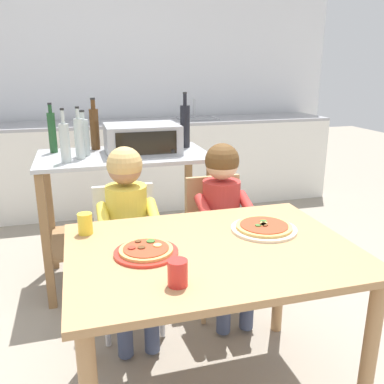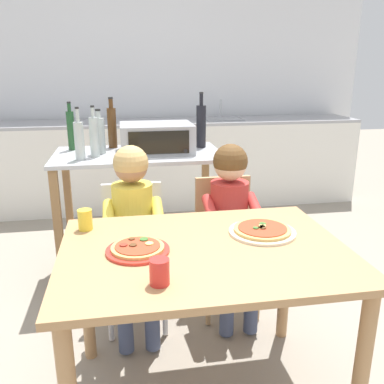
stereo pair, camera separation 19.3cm
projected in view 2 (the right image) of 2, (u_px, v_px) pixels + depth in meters
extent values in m
plane|color=gray|center=(170.00, 269.00, 3.11)|extent=(12.75, 12.75, 0.00)
cube|color=silver|center=(147.00, 77.00, 4.58)|extent=(4.95, 0.12, 2.70)
cube|color=silver|center=(152.00, 165.00, 4.46)|extent=(4.46, 0.60, 0.89)
cube|color=#9E9EA3|center=(151.00, 122.00, 4.32)|extent=(4.46, 0.60, 0.03)
cube|color=gray|center=(223.00, 119.00, 4.45)|extent=(0.40, 0.33, 0.02)
cylinder|color=#B7BABF|center=(221.00, 109.00, 4.53)|extent=(0.02, 0.02, 0.20)
cube|color=#B7BABF|center=(138.00, 155.00, 2.80)|extent=(1.13, 0.64, 0.02)
cube|color=olive|center=(141.00, 233.00, 2.96)|extent=(1.04, 0.59, 0.02)
cube|color=olive|center=(59.00, 237.00, 2.58)|extent=(0.05, 0.05, 0.88)
cube|color=olive|center=(222.00, 227.00, 2.75)|extent=(0.05, 0.05, 0.88)
cube|color=olive|center=(69.00, 208.00, 3.11)|extent=(0.05, 0.05, 0.88)
cube|color=olive|center=(205.00, 201.00, 3.28)|extent=(0.05, 0.05, 0.88)
cube|color=#999BA0|center=(157.00, 138.00, 2.79)|extent=(0.48, 0.37, 0.19)
cube|color=black|center=(159.00, 143.00, 2.62)|extent=(0.39, 0.01, 0.15)
cylinder|color=black|center=(185.00, 151.00, 2.66)|extent=(0.02, 0.01, 0.02)
cylinder|color=#ADB7B2|center=(99.00, 136.00, 2.74)|extent=(0.08, 0.08, 0.24)
cylinder|color=#ADB7B2|center=(98.00, 115.00, 2.70)|extent=(0.03, 0.03, 0.05)
cylinder|color=black|center=(98.00, 110.00, 2.69)|extent=(0.04, 0.04, 0.01)
cylinder|color=#1E4723|center=(71.00, 131.00, 2.85)|extent=(0.05, 0.05, 0.27)
cylinder|color=#1E4723|center=(69.00, 107.00, 2.81)|extent=(0.02, 0.02, 0.05)
cylinder|color=black|center=(69.00, 102.00, 2.80)|extent=(0.03, 0.03, 0.01)
cylinder|color=black|center=(201.00, 127.00, 2.94)|extent=(0.07, 0.07, 0.30)
cylinder|color=black|center=(201.00, 100.00, 2.89)|extent=(0.03, 0.03, 0.08)
cylinder|color=black|center=(201.00, 93.00, 2.87)|extent=(0.03, 0.03, 0.01)
cylinder|color=#4C2D14|center=(112.00, 128.00, 2.93)|extent=(0.06, 0.06, 0.28)
cylinder|color=#4C2D14|center=(111.00, 103.00, 2.88)|extent=(0.03, 0.03, 0.06)
cylinder|color=black|center=(110.00, 98.00, 2.87)|extent=(0.03, 0.03, 0.01)
cylinder|color=#ADB7B2|center=(94.00, 137.00, 2.63)|extent=(0.06, 0.06, 0.25)
cylinder|color=#ADB7B2|center=(93.00, 112.00, 2.59)|extent=(0.02, 0.02, 0.06)
cylinder|color=black|center=(92.00, 106.00, 2.58)|extent=(0.02, 0.02, 0.01)
cylinder|color=#ADB7B2|center=(79.00, 141.00, 2.55)|extent=(0.06, 0.06, 0.23)
cylinder|color=#ADB7B2|center=(77.00, 116.00, 2.50)|extent=(0.02, 0.02, 0.08)
cylinder|color=black|center=(77.00, 108.00, 2.49)|extent=(0.02, 0.02, 0.01)
cube|color=#AD7F51|center=(204.00, 251.00, 1.70)|extent=(1.18, 0.86, 0.03)
cylinder|color=#AD7F51|center=(361.00, 374.00, 1.54)|extent=(0.06, 0.06, 0.72)
cylinder|color=#AD7F51|center=(86.00, 296.00, 2.07)|extent=(0.06, 0.06, 0.72)
cylinder|color=#AD7F51|center=(285.00, 278.00, 2.24)|extent=(0.06, 0.06, 0.72)
cube|color=silver|center=(135.00, 255.00, 2.33)|extent=(0.36, 0.36, 0.04)
cube|color=silver|center=(132.00, 214.00, 2.43)|extent=(0.34, 0.03, 0.38)
cylinder|color=silver|center=(165.00, 301.00, 2.28)|extent=(0.03, 0.03, 0.42)
cylinder|color=silver|center=(110.00, 306.00, 2.23)|extent=(0.03, 0.03, 0.42)
cylinder|color=silver|center=(160.00, 275.00, 2.56)|extent=(0.03, 0.03, 0.42)
cylinder|color=silver|center=(111.00, 279.00, 2.51)|extent=(0.03, 0.03, 0.42)
cube|color=tan|center=(228.00, 245.00, 2.47)|extent=(0.36, 0.36, 0.04)
cube|color=tan|center=(222.00, 206.00, 2.57)|extent=(0.34, 0.03, 0.38)
cylinder|color=tan|center=(258.00, 288.00, 2.42)|extent=(0.03, 0.03, 0.42)
cylinder|color=tan|center=(208.00, 292.00, 2.37)|extent=(0.03, 0.03, 0.42)
cylinder|color=tan|center=(244.00, 264.00, 2.70)|extent=(0.03, 0.03, 0.42)
cylinder|color=tan|center=(199.00, 268.00, 2.65)|extent=(0.03, 0.03, 0.42)
cube|color=#424C6B|center=(149.00, 259.00, 2.20)|extent=(0.10, 0.30, 0.10)
cylinder|color=#424C6B|center=(152.00, 312.00, 2.15)|extent=(0.08, 0.08, 0.44)
cube|color=#424C6B|center=(122.00, 261.00, 2.18)|extent=(0.10, 0.30, 0.10)
cylinder|color=#424C6B|center=(125.00, 314.00, 2.12)|extent=(0.08, 0.08, 0.44)
cylinder|color=yellow|center=(158.00, 216.00, 2.18)|extent=(0.06, 0.26, 0.15)
cylinder|color=yellow|center=(108.00, 218.00, 2.14)|extent=(0.06, 0.26, 0.15)
cylinder|color=yellow|center=(133.00, 217.00, 2.26)|extent=(0.22, 0.22, 0.38)
sphere|color=#A37556|center=(131.00, 166.00, 2.18)|extent=(0.18, 0.18, 0.18)
sphere|color=tan|center=(131.00, 163.00, 2.18)|extent=(0.19, 0.19, 0.19)
cube|color=#424C6B|center=(246.00, 247.00, 2.34)|extent=(0.10, 0.30, 0.10)
cylinder|color=#424C6B|center=(252.00, 297.00, 2.29)|extent=(0.08, 0.08, 0.44)
cube|color=#424C6B|center=(222.00, 249.00, 2.32)|extent=(0.10, 0.30, 0.10)
cylinder|color=#424C6B|center=(227.00, 299.00, 2.26)|extent=(0.08, 0.08, 0.44)
cylinder|color=#BC332D|center=(256.00, 209.00, 2.33)|extent=(0.06, 0.26, 0.15)
cylinder|color=#BC332D|center=(211.00, 212.00, 2.28)|extent=(0.06, 0.26, 0.15)
cylinder|color=#BC332D|center=(229.00, 211.00, 2.41)|extent=(0.22, 0.22, 0.35)
sphere|color=beige|center=(230.00, 164.00, 2.33)|extent=(0.19, 0.19, 0.19)
sphere|color=brown|center=(230.00, 161.00, 2.32)|extent=(0.20, 0.20, 0.20)
cylinder|color=red|center=(138.00, 250.00, 1.66)|extent=(0.26, 0.26, 0.01)
cylinder|color=tan|center=(138.00, 248.00, 1.65)|extent=(0.21, 0.21, 0.01)
cylinder|color=#B23D23|center=(138.00, 246.00, 1.65)|extent=(0.18, 0.18, 0.00)
cylinder|color=maroon|center=(123.00, 245.00, 1.65)|extent=(0.03, 0.03, 0.01)
cylinder|color=#563319|center=(133.00, 245.00, 1.65)|extent=(0.03, 0.03, 0.01)
cylinder|color=#563319|center=(132.00, 239.00, 1.71)|extent=(0.03, 0.03, 0.01)
cylinder|color=#386628|center=(144.00, 239.00, 1.70)|extent=(0.04, 0.04, 0.01)
cylinder|color=#DBC666|center=(149.00, 244.00, 1.66)|extent=(0.03, 0.03, 0.01)
cylinder|color=beige|center=(262.00, 232.00, 1.84)|extent=(0.30, 0.30, 0.01)
cylinder|color=tan|center=(262.00, 229.00, 1.84)|extent=(0.26, 0.26, 0.01)
cylinder|color=#B23D23|center=(262.00, 228.00, 1.84)|extent=(0.22, 0.22, 0.00)
cylinder|color=#386628|center=(263.00, 224.00, 1.87)|extent=(0.03, 0.03, 0.01)
cylinder|color=#DBC666|center=(262.00, 226.00, 1.85)|extent=(0.03, 0.03, 0.01)
cylinder|color=#DBC666|center=(260.00, 228.00, 1.82)|extent=(0.02, 0.02, 0.01)
cylinder|color=maroon|center=(262.00, 227.00, 1.84)|extent=(0.03, 0.03, 0.01)
cylinder|color=#563319|center=(262.00, 228.00, 1.83)|extent=(0.04, 0.04, 0.01)
cylinder|color=#386628|center=(256.00, 228.00, 1.82)|extent=(0.03, 0.03, 0.01)
cylinder|color=yellow|center=(85.00, 220.00, 1.87)|extent=(0.06, 0.06, 0.10)
cylinder|color=red|center=(159.00, 272.00, 1.40)|extent=(0.07, 0.07, 0.09)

